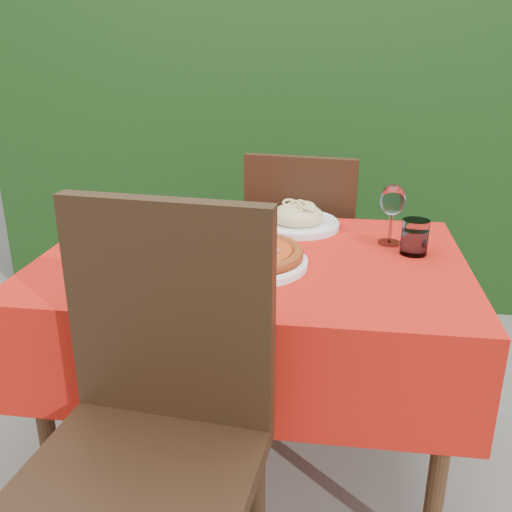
# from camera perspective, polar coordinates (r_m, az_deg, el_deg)

# --- Properties ---
(ground) EXTENTS (60.00, 60.00, 0.00)m
(ground) POSITION_cam_1_polar(r_m,az_deg,el_deg) (2.10, -0.37, -19.52)
(ground) COLOR #615E58
(ground) RESTS_ON ground
(hedge) EXTENTS (3.20, 0.55, 1.78)m
(hedge) POSITION_cam_1_polar(r_m,az_deg,el_deg) (3.17, 3.74, 12.74)
(hedge) COLOR black
(hedge) RESTS_ON ground
(dining_table) EXTENTS (1.26, 0.86, 0.75)m
(dining_table) POSITION_cam_1_polar(r_m,az_deg,el_deg) (1.77, -0.42, -4.60)
(dining_table) COLOR #492817
(dining_table) RESTS_ON ground
(chair_near) EXTENTS (0.52, 0.52, 1.05)m
(chair_near) POSITION_cam_1_polar(r_m,az_deg,el_deg) (1.28, -10.26, -15.46)
(chair_near) COLOR black
(chair_near) RESTS_ON ground
(chair_far) EXTENTS (0.49, 0.49, 0.95)m
(chair_far) POSITION_cam_1_polar(r_m,az_deg,el_deg) (2.36, 4.73, 0.63)
(chair_far) COLOR black
(chair_far) RESTS_ON ground
(pizza_plate) EXTENTS (0.41, 0.41, 0.07)m
(pizza_plate) POSITION_cam_1_polar(r_m,az_deg,el_deg) (1.63, -0.88, 0.03)
(pizza_plate) COLOR white
(pizza_plate) RESTS_ON dining_table
(pasta_plate) EXTENTS (0.29, 0.29, 0.08)m
(pasta_plate) POSITION_cam_1_polar(r_m,az_deg,el_deg) (1.97, 4.15, 3.69)
(pasta_plate) COLOR white
(pasta_plate) RESTS_ON dining_table
(water_glass) EXTENTS (0.08, 0.08, 0.11)m
(water_glass) POSITION_cam_1_polar(r_m,az_deg,el_deg) (1.78, 15.56, 1.67)
(water_glass) COLOR silver
(water_glass) RESTS_ON dining_table
(wine_glass) EXTENTS (0.08, 0.08, 0.19)m
(wine_glass) POSITION_cam_1_polar(r_m,az_deg,el_deg) (1.83, 13.49, 5.21)
(wine_glass) COLOR silver
(wine_glass) RESTS_ON dining_table
(fork) EXTENTS (0.03, 0.20, 0.01)m
(fork) POSITION_cam_1_polar(r_m,az_deg,el_deg) (1.74, -9.85, 0.16)
(fork) COLOR silver
(fork) RESTS_ON dining_table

